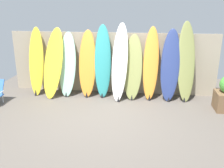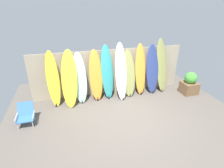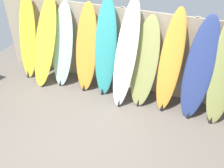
# 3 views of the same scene
# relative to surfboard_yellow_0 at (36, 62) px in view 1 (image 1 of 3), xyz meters

# --- Properties ---
(ground) EXTENTS (7.68, 7.68, 0.00)m
(ground) POSITION_rel_surfboard_yellow_0_xyz_m (2.18, -1.62, -0.96)
(ground) COLOR #5B544C
(fence_back) EXTENTS (6.08, 0.11, 1.80)m
(fence_back) POSITION_rel_surfboard_yellow_0_xyz_m (2.18, 0.39, -0.06)
(fence_back) COLOR tan
(fence_back) RESTS_ON ground
(surfboard_yellow_0) EXTENTS (0.49, 0.61, 1.95)m
(surfboard_yellow_0) POSITION_rel_surfboard_yellow_0_xyz_m (0.00, 0.00, 0.00)
(surfboard_yellow_0) COLOR yellow
(surfboard_yellow_0) RESTS_ON ground
(surfboard_yellow_1) EXTENTS (0.66, 0.88, 1.95)m
(surfboard_yellow_1) POSITION_rel_surfboard_yellow_0_xyz_m (0.55, -0.09, 0.01)
(surfboard_yellow_1) COLOR yellow
(surfboard_yellow_1) RESTS_ON ground
(surfboard_seafoam_2) EXTENTS (0.51, 0.63, 1.83)m
(surfboard_seafoam_2) POSITION_rel_surfboard_yellow_0_xyz_m (0.93, 0.02, -0.06)
(surfboard_seafoam_2) COLOR #9ED6BC
(surfboard_seafoam_2) RESTS_ON ground
(surfboard_orange_3) EXTENTS (0.50, 0.54, 1.90)m
(surfboard_orange_3) POSITION_rel_surfboard_yellow_0_xyz_m (1.52, 0.02, -0.02)
(surfboard_orange_3) COLOR orange
(surfboard_orange_3) RESTS_ON ground
(surfboard_teal_4) EXTENTS (0.51, 0.55, 2.05)m
(surfboard_teal_4) POSITION_rel_surfboard_yellow_0_xyz_m (1.97, 0.04, 0.06)
(surfboard_teal_4) COLOR teal
(surfboard_teal_4) RESTS_ON ground
(surfboard_white_5) EXTENTS (0.50, 0.78, 2.11)m
(surfboard_white_5) POSITION_rel_surfboard_yellow_0_xyz_m (2.47, -0.11, 0.08)
(surfboard_white_5) COLOR white
(surfboard_white_5) RESTS_ON ground
(surfboard_olive_6) EXTENTS (0.54, 0.62, 1.79)m
(surfboard_olive_6) POSITION_rel_surfboard_yellow_0_xyz_m (2.83, 0.01, -0.08)
(surfboard_olive_6) COLOR olive
(surfboard_olive_6) RESTS_ON ground
(surfboard_orange_7) EXTENTS (0.47, 0.57, 2.01)m
(surfboard_orange_7) POSITION_rel_surfboard_yellow_0_xyz_m (3.32, 0.02, 0.04)
(surfboard_orange_7) COLOR orange
(surfboard_orange_7) RESTS_ON ground
(surfboard_navy_8) EXTENTS (0.58, 0.64, 1.96)m
(surfboard_navy_8) POSITION_rel_surfboard_yellow_0_xyz_m (3.85, 0.02, 0.01)
(surfboard_navy_8) COLOR navy
(surfboard_navy_8) RESTS_ON ground
(surfboard_olive_9) EXTENTS (0.54, 0.63, 2.16)m
(surfboard_olive_9) POSITION_rel_surfboard_yellow_0_xyz_m (4.27, 0.05, 0.11)
(surfboard_olive_9) COLOR olive
(surfboard_olive_9) RESTS_ON ground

